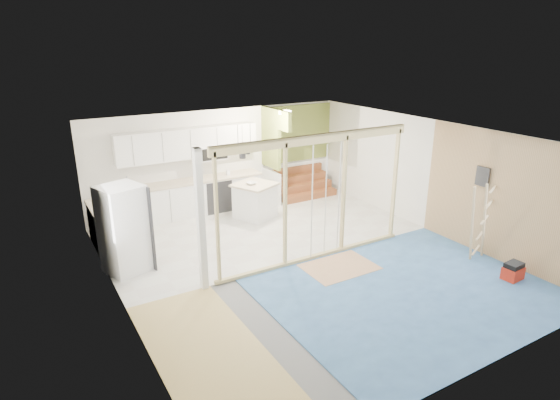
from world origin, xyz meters
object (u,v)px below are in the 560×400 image
fridge (124,230)px  toolbox (513,272)px  island (255,201)px  ladder (480,222)px

fridge → toolbox: fridge is taller
island → toolbox: island is taller
toolbox → ladder: 1.13m
fridge → ladder: 6.95m
island → toolbox: size_ratio=3.14×
fridge → island: (3.47, 1.30, -0.42)m
fridge → ladder: (6.21, -3.13, -0.02)m
island → ladder: (2.74, -4.43, 0.39)m
fridge → toolbox: bearing=-51.3°
ladder → island: bearing=103.1°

